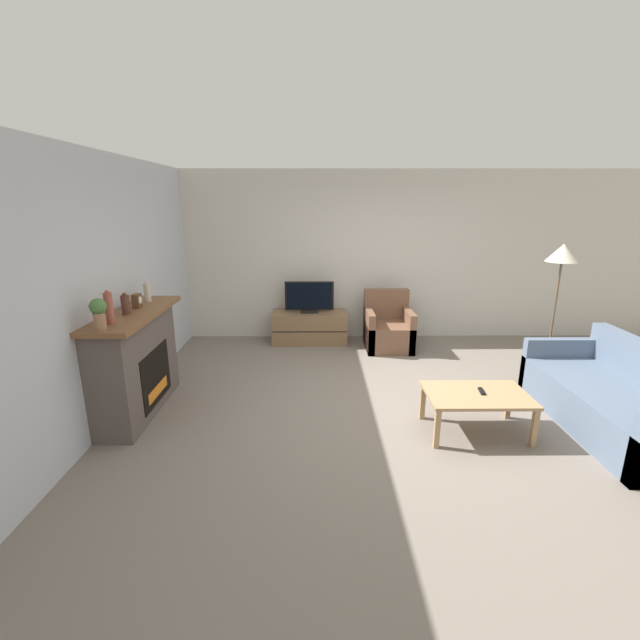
{
  "coord_description": "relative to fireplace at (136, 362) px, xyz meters",
  "views": [
    {
      "loc": [
        -0.82,
        -4.36,
        2.21
      ],
      "look_at": [
        -0.78,
        0.54,
        0.85
      ],
      "focal_mm": 24.0,
      "sensor_mm": 36.0,
      "label": 1
    }
  ],
  "objects": [
    {
      "name": "ground_plane",
      "position": [
        2.74,
        0.09,
        -0.57
      ],
      "size": [
        24.0,
        24.0,
        0.0
      ],
      "primitive_type": "plane",
      "color": "slate"
    },
    {
      "name": "wall_back",
      "position": [
        2.74,
        2.69,
        0.78
      ],
      "size": [
        12.0,
        0.06,
        2.7
      ],
      "color": "beige",
      "rests_on": "ground"
    },
    {
      "name": "fireplace",
      "position": [
        0.0,
        0.0,
        0.0
      ],
      "size": [
        0.51,
        1.52,
        1.12
      ],
      "color": "#564C47",
      "rests_on": "ground"
    },
    {
      "name": "floor_lamp",
      "position": [
        4.95,
        0.98,
        0.95
      ],
      "size": [
        0.39,
        0.39,
        1.71
      ],
      "color": "black",
      "rests_on": "ground"
    },
    {
      "name": "wall_left",
      "position": [
        -0.23,
        0.09,
        0.78
      ],
      "size": [
        0.06,
        12.0,
        2.7
      ],
      "color": "silver",
      "rests_on": "ground"
    },
    {
      "name": "remote",
      "position": [
        3.53,
        -0.45,
        -0.14
      ],
      "size": [
        0.06,
        0.15,
        0.02
      ],
      "rotation": [
        0.0,
        0.0,
        -0.13
      ],
      "color": "black",
      "rests_on": "coffee_table"
    },
    {
      "name": "potted_plant",
      "position": [
        0.02,
        -0.65,
        0.72
      ],
      "size": [
        0.14,
        0.14,
        0.28
      ],
      "color": "#936B4C",
      "rests_on": "fireplace"
    },
    {
      "name": "tv",
      "position": [
        1.8,
        2.36,
        0.16
      ],
      "size": [
        0.77,
        0.18,
        0.5
      ],
      "color": "black",
      "rests_on": "tv_stand"
    },
    {
      "name": "mantel_vase_centre_left",
      "position": [
        0.02,
        -0.11,
        0.66
      ],
      "size": [
        0.09,
        0.09,
        0.22
      ],
      "color": "#512D23",
      "rests_on": "fireplace"
    },
    {
      "name": "coffee_table",
      "position": [
        3.48,
        -0.48,
        -0.2
      ],
      "size": [
        0.98,
        0.63,
        0.41
      ],
      "color": "#A37F56",
      "rests_on": "ground"
    },
    {
      "name": "mantel_vase_left",
      "position": [
        0.02,
        -0.46,
        0.7
      ],
      "size": [
        0.08,
        0.08,
        0.32
      ],
      "color": "#994C3D",
      "rests_on": "fireplace"
    },
    {
      "name": "couch",
      "position": [
        4.93,
        -0.4,
        -0.29
      ],
      "size": [
        0.95,
        1.96,
        0.83
      ],
      "color": "slate",
      "rests_on": "ground"
    },
    {
      "name": "mantel_clock",
      "position": [
        0.02,
        0.15,
        0.63
      ],
      "size": [
        0.08,
        0.11,
        0.15
      ],
      "color": "brown",
      "rests_on": "fireplace"
    },
    {
      "name": "tv_stand",
      "position": [
        1.8,
        2.36,
        -0.32
      ],
      "size": [
        1.19,
        0.52,
        0.49
      ],
      "color": "brown",
      "rests_on": "ground"
    },
    {
      "name": "mantel_vase_right",
      "position": [
        0.02,
        0.46,
        0.66
      ],
      "size": [
        0.07,
        0.07,
        0.24
      ],
      "color": "beige",
      "rests_on": "fireplace"
    },
    {
      "name": "armchair",
      "position": [
        3.03,
        2.09,
        -0.28
      ],
      "size": [
        0.7,
        0.76,
        0.87
      ],
      "color": "brown",
      "rests_on": "ground"
    }
  ]
}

